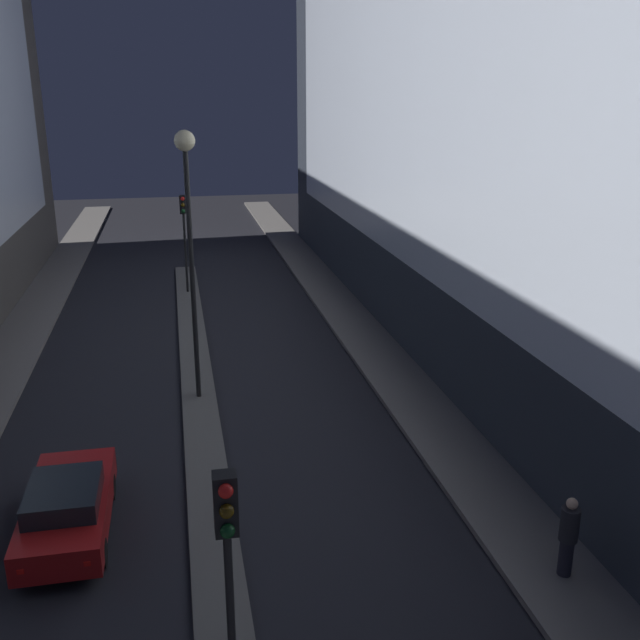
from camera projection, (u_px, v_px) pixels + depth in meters
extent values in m
cube|color=#2D333D|center=(472.00, 73.00, 27.13)|extent=(6.00, 43.62, 20.90)
cube|color=white|center=(398.00, 42.00, 26.24)|extent=(0.05, 37.08, 15.89)
cube|color=#56544F|center=(197.00, 382.00, 24.92)|extent=(1.12, 34.61, 0.13)
cube|color=black|center=(226.00, 504.00, 9.46)|extent=(0.32, 0.28, 0.90)
sphere|color=red|center=(226.00, 491.00, 9.20)|extent=(0.20, 0.20, 0.20)
sphere|color=#4C380A|center=(227.00, 511.00, 9.30)|extent=(0.20, 0.20, 0.20)
sphere|color=#0F3D19|center=(228.00, 531.00, 9.39)|extent=(0.20, 0.20, 0.20)
cylinder|color=black|center=(186.00, 253.00, 35.39)|extent=(0.12, 0.12, 3.94)
cube|color=black|center=(183.00, 204.00, 34.65)|extent=(0.32, 0.28, 0.90)
sphere|color=red|center=(183.00, 199.00, 34.39)|extent=(0.20, 0.20, 0.20)
sphere|color=#4C380A|center=(183.00, 205.00, 34.48)|extent=(0.20, 0.20, 0.20)
sphere|color=#0F3D19|center=(183.00, 211.00, 34.57)|extent=(0.20, 0.20, 0.20)
cylinder|color=black|center=(192.00, 278.00, 22.39)|extent=(0.16, 0.16, 8.05)
sphere|color=#F9EAB2|center=(185.00, 141.00, 21.11)|extent=(0.63, 0.63, 0.63)
cube|color=maroon|center=(68.00, 509.00, 16.27)|extent=(1.82, 4.40, 0.68)
cube|color=black|center=(64.00, 495.00, 15.79)|extent=(1.54, 1.98, 0.46)
cube|color=red|center=(20.00, 572.00, 14.09)|extent=(0.14, 0.04, 0.10)
cube|color=red|center=(87.00, 564.00, 14.33)|extent=(0.14, 0.04, 0.10)
cylinder|color=black|center=(43.00, 494.00, 17.50)|extent=(0.22, 0.64, 0.64)
cylinder|color=black|center=(110.00, 487.00, 17.80)|extent=(0.22, 0.64, 0.64)
cylinder|color=black|center=(22.00, 563.00, 14.95)|extent=(0.22, 0.64, 0.64)
cylinder|color=black|center=(101.00, 553.00, 15.26)|extent=(0.22, 0.64, 0.64)
cylinder|color=black|center=(566.00, 557.00, 14.74)|extent=(0.29, 0.29, 0.82)
cylinder|color=#232328|center=(570.00, 524.00, 14.50)|extent=(0.39, 0.39, 0.73)
sphere|color=beige|center=(572.00, 504.00, 14.35)|extent=(0.24, 0.24, 0.24)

